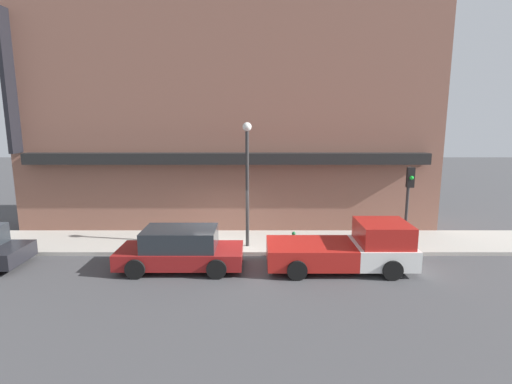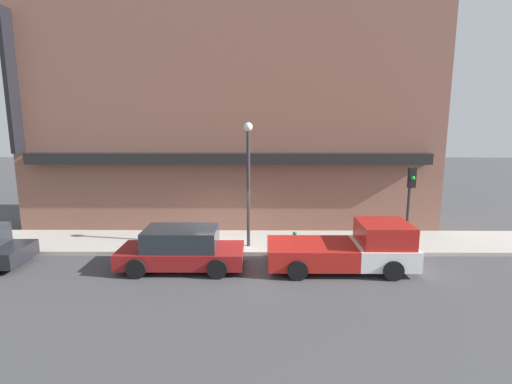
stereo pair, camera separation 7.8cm
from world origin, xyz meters
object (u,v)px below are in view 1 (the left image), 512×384
(pickup_truck, at_px, (350,249))
(parked_car, at_px, (182,249))
(street_lamp, at_px, (248,169))
(fire_hydrant, at_px, (295,240))
(traffic_light, at_px, (410,193))

(pickup_truck, xyz_separation_m, parked_car, (-6.10, 0.00, -0.03))
(street_lamp, bearing_deg, fire_hydrant, -9.29)
(pickup_truck, relative_size, fire_hydrant, 7.41)
(parked_car, xyz_separation_m, fire_hydrant, (4.26, 1.83, -0.23))
(parked_car, relative_size, traffic_light, 1.34)
(parked_car, relative_size, street_lamp, 0.88)
(street_lamp, relative_size, traffic_light, 1.53)
(pickup_truck, relative_size, street_lamp, 1.02)
(pickup_truck, distance_m, traffic_light, 3.74)
(fire_hydrant, height_order, street_lamp, street_lamp)
(pickup_truck, height_order, fire_hydrant, pickup_truck)
(parked_car, bearing_deg, traffic_light, 11.82)
(pickup_truck, relative_size, parked_car, 1.16)
(street_lamp, bearing_deg, traffic_light, -2.13)
(parked_car, height_order, fire_hydrant, parked_car)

